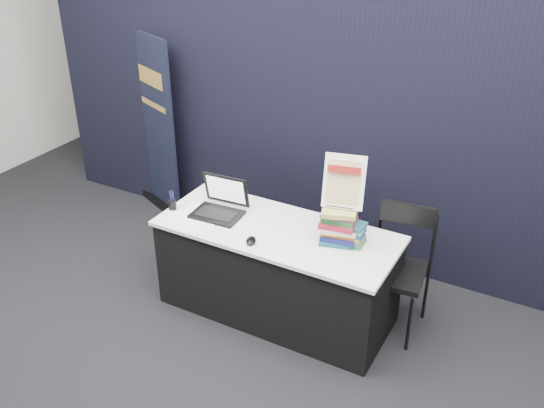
{
  "coord_description": "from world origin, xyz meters",
  "views": [
    {
      "loc": [
        1.81,
        -2.82,
        3.05
      ],
      "look_at": [
        -0.04,
        0.55,
        0.95
      ],
      "focal_mm": 40.0,
      "sensor_mm": 36.0,
      "label": 1
    }
  ],
  "objects_px": {
    "book_stack_tall": "(340,225)",
    "book_stack_short": "(350,233)",
    "laptop": "(220,205)",
    "pullup_banner": "(156,135)",
    "stacking_chair": "(397,264)",
    "display_table": "(277,271)",
    "info_sign": "(344,183)"
  },
  "relations": [
    {
      "from": "pullup_banner",
      "to": "stacking_chair",
      "type": "relative_size",
      "value": 1.86
    },
    {
      "from": "display_table",
      "to": "info_sign",
      "type": "relative_size",
      "value": 4.63
    },
    {
      "from": "book_stack_tall",
      "to": "book_stack_short",
      "type": "height_order",
      "value": "book_stack_tall"
    },
    {
      "from": "stacking_chair",
      "to": "laptop",
      "type": "bearing_deg",
      "value": -174.09
    },
    {
      "from": "display_table",
      "to": "stacking_chair",
      "type": "xyz_separation_m",
      "value": [
        0.84,
        0.3,
        0.16
      ]
    },
    {
      "from": "display_table",
      "to": "book_stack_tall",
      "type": "distance_m",
      "value": 0.69
    },
    {
      "from": "info_sign",
      "to": "stacking_chair",
      "type": "relative_size",
      "value": 0.41
    },
    {
      "from": "book_stack_tall",
      "to": "info_sign",
      "type": "distance_m",
      "value": 0.32
    },
    {
      "from": "display_table",
      "to": "pullup_banner",
      "type": "xyz_separation_m",
      "value": [
        -1.87,
        0.95,
        0.41
      ]
    },
    {
      "from": "laptop",
      "to": "pullup_banner",
      "type": "relative_size",
      "value": 0.22
    },
    {
      "from": "stacking_chair",
      "to": "info_sign",
      "type": "bearing_deg",
      "value": -158.05
    },
    {
      "from": "laptop",
      "to": "book_stack_short",
      "type": "distance_m",
      "value": 1.04
    },
    {
      "from": "book_stack_tall",
      "to": "info_sign",
      "type": "xyz_separation_m",
      "value": [
        0.0,
        0.03,
        0.32
      ]
    },
    {
      "from": "book_stack_short",
      "to": "stacking_chair",
      "type": "distance_m",
      "value": 0.48
    },
    {
      "from": "book_stack_tall",
      "to": "book_stack_short",
      "type": "distance_m",
      "value": 0.09
    },
    {
      "from": "laptop",
      "to": "stacking_chair",
      "type": "distance_m",
      "value": 1.4
    },
    {
      "from": "pullup_banner",
      "to": "book_stack_short",
      "type": "bearing_deg",
      "value": 3.57
    },
    {
      "from": "display_table",
      "to": "info_sign",
      "type": "xyz_separation_m",
      "value": [
        0.46,
        0.1,
        0.83
      ]
    },
    {
      "from": "info_sign",
      "to": "book_stack_short",
      "type": "bearing_deg",
      "value": -25.74
    },
    {
      "from": "display_table",
      "to": "book_stack_tall",
      "type": "bearing_deg",
      "value": 8.48
    },
    {
      "from": "book_stack_short",
      "to": "display_table",
      "type": "bearing_deg",
      "value": -171.28
    },
    {
      "from": "display_table",
      "to": "laptop",
      "type": "relative_size",
      "value": 4.6
    },
    {
      "from": "laptop",
      "to": "book_stack_short",
      "type": "height_order",
      "value": "laptop"
    },
    {
      "from": "pullup_banner",
      "to": "stacking_chair",
      "type": "bearing_deg",
      "value": 9.91
    },
    {
      "from": "book_stack_short",
      "to": "stacking_chair",
      "type": "relative_size",
      "value": 0.21
    },
    {
      "from": "book_stack_tall",
      "to": "pullup_banner",
      "type": "height_order",
      "value": "pullup_banner"
    },
    {
      "from": "info_sign",
      "to": "stacking_chair",
      "type": "xyz_separation_m",
      "value": [
        0.37,
        0.2,
        -0.67
      ]
    },
    {
      "from": "book_stack_tall",
      "to": "info_sign",
      "type": "height_order",
      "value": "info_sign"
    },
    {
      "from": "pullup_banner",
      "to": "stacking_chair",
      "type": "height_order",
      "value": "pullup_banner"
    },
    {
      "from": "stacking_chair",
      "to": "book_stack_tall",
      "type": "bearing_deg",
      "value": -154.56
    },
    {
      "from": "book_stack_short",
      "to": "pullup_banner",
      "type": "relative_size",
      "value": 0.11
    },
    {
      "from": "laptop",
      "to": "pullup_banner",
      "type": "bearing_deg",
      "value": 141.31
    }
  ]
}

